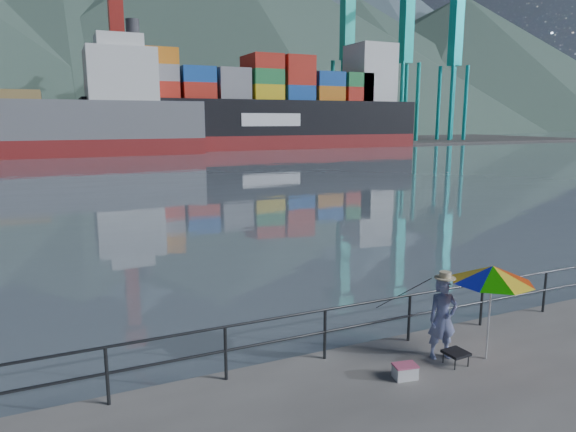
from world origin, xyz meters
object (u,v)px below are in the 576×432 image
object	(u,v)px
fisherman	(443,319)
cooler_bag	(405,372)
beach_umbrella	(492,274)
container_ship	(270,111)

from	to	relation	value
fisherman	cooler_bag	xyz separation A→B (m)	(-1.15, -0.39, -0.68)
beach_umbrella	container_ship	world-z (taller)	container_ship
fisherman	cooler_bag	size ratio (longest dim) A/B	3.94
fisherman	container_ship	bearing A→B (deg)	84.17
fisherman	container_ship	distance (m)	78.01
beach_umbrella	container_ship	bearing A→B (deg)	70.77
beach_umbrella	cooler_bag	size ratio (longest dim) A/B	4.68
fisherman	cooler_bag	world-z (taller)	fisherman
fisherman	beach_umbrella	bearing A→B (deg)	-14.31
cooler_bag	container_ship	bearing A→B (deg)	79.84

